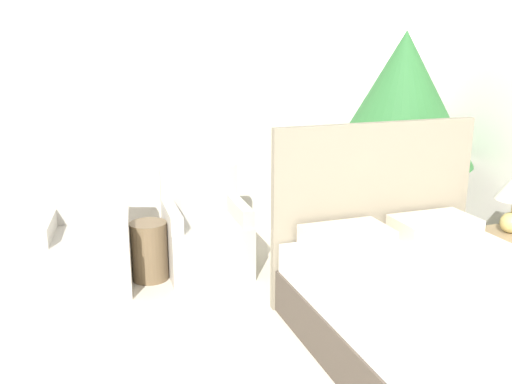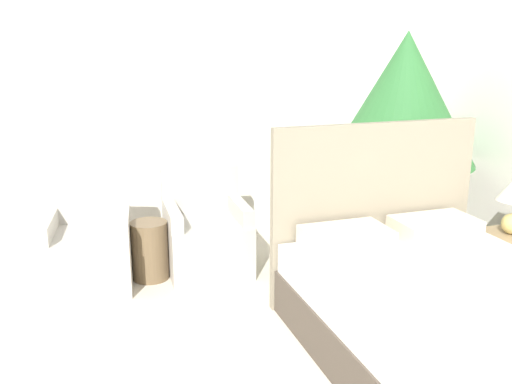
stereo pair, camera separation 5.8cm
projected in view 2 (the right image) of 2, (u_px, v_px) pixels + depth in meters
wall_back at (189, 92)px, 5.27m from camera, size 10.00×0.06×2.90m
bed at (447, 312)px, 3.52m from camera, size 1.64×2.08×1.34m
armchair_near_window_left at (88, 253)px, 4.56m from camera, size 0.75×0.72×0.85m
armchair_near_window_right at (207, 239)px, 4.85m from camera, size 0.70×0.67×0.85m
potted_palm at (404, 103)px, 4.93m from camera, size 1.27×1.27×2.00m
nightstand at (504, 261)px, 4.51m from camera, size 0.45×0.39×0.46m
side_table at (150, 250)px, 4.68m from camera, size 0.30×0.30×0.49m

